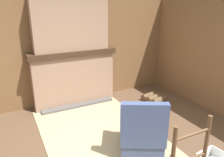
{
  "coord_description": "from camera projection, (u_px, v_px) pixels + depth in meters",
  "views": [
    {
      "loc": [
        2.29,
        -1.39,
        2.25
      ],
      "look_at": [
        -1.23,
        0.41,
        0.9
      ],
      "focal_mm": 35.0,
      "sensor_mm": 36.0,
      "label": 1
    }
  ],
  "objects": [
    {
      "name": "storage_case",
      "position": [
        89.0,
        46.0,
        5.03
      ],
      "size": [
        0.17,
        0.2,
        0.12
      ],
      "color": "brown",
      "rests_on": "fireplace_hearth"
    },
    {
      "name": "wood_panel_wall_left",
      "position": [
        70.0,
        51.0,
        5.04
      ],
      "size": [
        0.06,
        5.71,
        2.44
      ],
      "color": "brown",
      "rests_on": "ground"
    },
    {
      "name": "area_rug",
      "position": [
        108.0,
        144.0,
        3.69
      ],
      "size": [
        3.53,
        1.94,
        0.01
      ],
      "color": "tan",
      "rests_on": "ground"
    },
    {
      "name": "armchair",
      "position": [
        142.0,
        131.0,
        3.44
      ],
      "size": [
        0.93,
        0.93,
        0.94
      ],
      "rotation": [
        0.0,
        0.0,
        2.64
      ],
      "color": "#3D4C75",
      "rests_on": "ground"
    },
    {
      "name": "oil_lamp_vase",
      "position": [
        38.0,
        48.0,
        4.54
      ],
      "size": [
        0.11,
        0.11,
        0.3
      ],
      "color": "#47708E",
      "rests_on": "fireplace_hearth"
    },
    {
      "name": "firewood_stack",
      "position": [
        153.0,
        98.0,
        5.3
      ],
      "size": [
        0.54,
        0.47,
        0.16
      ],
      "rotation": [
        0.0,
        0.0,
        0.18
      ],
      "color": "brown",
      "rests_on": "ground"
    },
    {
      "name": "decorative_plate_on_mantel",
      "position": [
        74.0,
        45.0,
        4.88
      ],
      "size": [
        0.06,
        0.23,
        0.23
      ],
      "color": "gold",
      "rests_on": "fireplace_hearth"
    },
    {
      "name": "fireplace_hearth",
      "position": [
        74.0,
        78.0,
        5.04
      ],
      "size": [
        0.56,
        1.95,
        1.28
      ],
      "color": "#9E7A60",
      "rests_on": "ground"
    },
    {
      "name": "chimney_breast",
      "position": [
        71.0,
        24.0,
        4.66
      ],
      "size": [
        0.3,
        1.63,
        1.14
      ],
      "color": "#9E7A60",
      "rests_on": "fireplace_hearth"
    }
  ]
}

